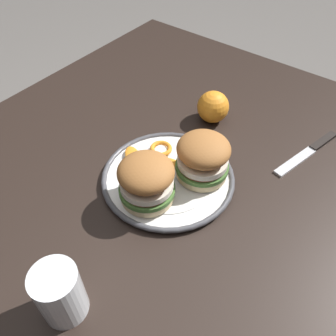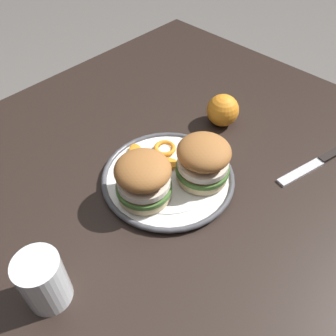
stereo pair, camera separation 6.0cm
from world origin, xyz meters
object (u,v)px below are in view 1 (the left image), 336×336
object	(u,v)px
sandwich_half_left	(203,157)
table_knife	(311,150)
sandwich_half_right	(146,180)
dinner_plate	(168,178)
drinking_glass	(61,295)
dining_table	(166,199)
whole_orange	(213,107)

from	to	relation	value
sandwich_half_left	table_knife	size ratio (longest dim) A/B	0.68
sandwich_half_right	table_knife	size ratio (longest dim) A/B	0.67
dinner_plate	drinking_glass	distance (m)	0.34
dining_table	table_knife	world-z (taller)	table_knife
dinner_plate	sandwich_half_right	world-z (taller)	sandwich_half_right
dinner_plate	sandwich_half_left	world-z (taller)	sandwich_half_left
dinner_plate	table_knife	size ratio (longest dim) A/B	1.35
sandwich_half_right	whole_orange	distance (m)	0.32
sandwich_half_right	drinking_glass	world-z (taller)	sandwich_half_right
sandwich_half_left	drinking_glass	world-z (taller)	sandwich_half_left
dinner_plate	table_knife	bearing A→B (deg)	-37.32
dining_table	dinner_plate	bearing A→B (deg)	-133.32
dinner_plate	drinking_glass	world-z (taller)	drinking_glass
sandwich_half_left	drinking_glass	distance (m)	0.38
dining_table	table_knife	bearing A→B (deg)	-41.44
dining_table	sandwich_half_right	distance (m)	0.19
dinner_plate	whole_orange	world-z (taller)	whole_orange
dining_table	table_knife	xyz separation A→B (m)	(0.27, -0.24, 0.10)
sandwich_half_left	table_knife	distance (m)	0.29
sandwich_half_left	whole_orange	xyz separation A→B (m)	(0.19, 0.09, -0.03)
sandwich_half_left	table_knife	world-z (taller)	sandwich_half_left
sandwich_half_left	whole_orange	distance (m)	0.22
dinner_plate	drinking_glass	bearing A→B (deg)	-173.39
dining_table	sandwich_half_right	world-z (taller)	sandwich_half_right
drinking_glass	table_knife	xyz separation A→B (m)	(0.62, -0.18, -0.04)
dinner_plate	sandwich_half_right	distance (m)	0.09
sandwich_half_left	drinking_glass	xyz separation A→B (m)	(-0.38, 0.02, -0.02)
dinner_plate	dining_table	bearing A→B (deg)	46.68
dining_table	whole_orange	xyz separation A→B (m)	(0.22, 0.02, 0.14)
drinking_glass	sandwich_half_left	bearing A→B (deg)	-2.61
sandwich_half_right	table_knife	distance (m)	0.42
dining_table	sandwich_half_left	distance (m)	0.19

